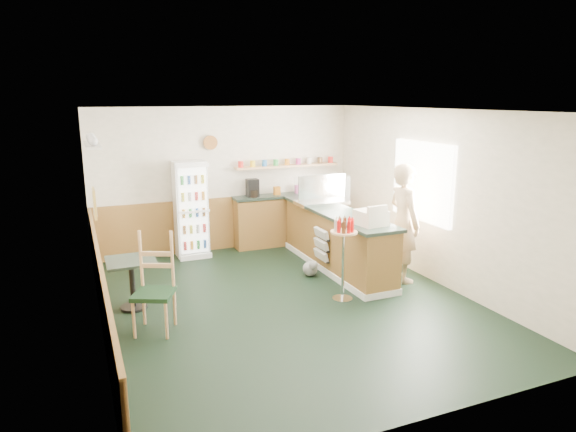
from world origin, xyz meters
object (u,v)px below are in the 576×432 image
drinks_fridge (191,209)px  condiment_stand (344,245)px  cafe_chair (152,280)px  cafe_table (132,274)px  display_case (322,190)px  shopkeeper (404,223)px  cash_register (371,218)px

drinks_fridge → condiment_stand: (1.53, -2.94, -0.05)m
drinks_fridge → cafe_chair: 3.07m
cafe_table → cafe_chair: 0.78m
condiment_stand → cafe_table: (-2.83, 0.84, -0.32)m
display_case → drinks_fridge: bearing=152.7°
shopkeeper → condiment_stand: bearing=108.2°
drinks_fridge → cafe_table: bearing=-121.7°
display_case → condiment_stand: bearing=-107.1°
cash_register → cafe_table: cash_register is taller
cash_register → condiment_stand: cash_register is taller
drinks_fridge → display_case: 2.40m
cash_register → shopkeeper: 0.74m
shopkeeper → condiment_stand: (-1.27, -0.37, -0.12)m
display_case → shopkeeper: shopkeeper is taller
shopkeeper → cafe_chair: (-3.93, -0.28, -0.29)m
shopkeeper → cafe_chair: shopkeeper is taller
drinks_fridge → shopkeeper: size_ratio=0.93×
cafe_table → cafe_chair: (0.17, -0.75, 0.15)m
display_case → cash_register: (0.00, -1.63, -0.14)m
drinks_fridge → cafe_table: 2.50m
drinks_fridge → cafe_table: drinks_fridge is taller
shopkeeper → cash_register: bearing=104.0°
condiment_stand → cafe_chair: 2.67m
cafe_table → shopkeeper: bearing=-6.5°
drinks_fridge → condiment_stand: bearing=-62.4°
condiment_stand → cafe_chair: size_ratio=0.96×
condiment_stand → cafe_table: condiment_stand is taller
condiment_stand → display_case: bearing=72.9°
drinks_fridge → display_case: bearing=-27.3°
drinks_fridge → display_case: drinks_fridge is taller
cash_register → cafe_table: 3.51m
cash_register → shopkeeper: shopkeeper is taller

